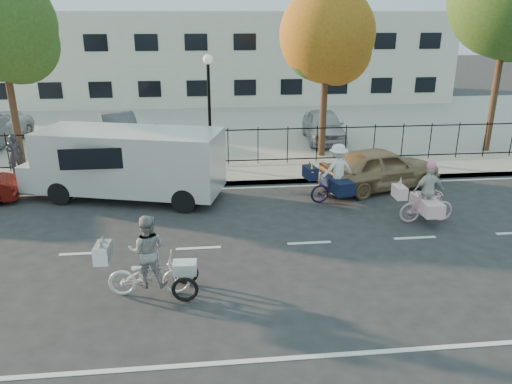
{
  "coord_description": "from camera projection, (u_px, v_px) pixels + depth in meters",
  "views": [
    {
      "loc": [
        0.24,
        -12.08,
        5.92
      ],
      "look_at": [
        1.67,
        1.2,
        1.1
      ],
      "focal_mm": 35.0,
      "sensor_mm": 36.0,
      "label": 1
    }
  ],
  "objects": [
    {
      "name": "pedestrian",
      "position": [
        15.0,
        155.0,
        18.51
      ],
      "size": [
        0.69,
        0.62,
        1.58
      ],
      "primitive_type": "imported",
      "rotation": [
        0.0,
        0.0,
        3.69
      ],
      "color": "black",
      "rests_on": "sidewalk"
    },
    {
      "name": "road_markings",
      "position": [
        199.0,
        248.0,
        13.28
      ],
      "size": [
        60.0,
        9.52,
        0.01
      ],
      "primitive_type": null,
      "color": "silver",
      "rests_on": "ground"
    },
    {
      "name": "building",
      "position": [
        197.0,
        56.0,
        35.64
      ],
      "size": [
        34.0,
        10.0,
        6.0
      ],
      "primitive_type": "cube",
      "color": "silver",
      "rests_on": "ground"
    },
    {
      "name": "tree_west",
      "position": [
        5.0,
        31.0,
        18.51
      ],
      "size": [
        4.11,
        4.11,
        7.53
      ],
      "color": "#442D1D",
      "rests_on": "ground"
    },
    {
      "name": "white_van",
      "position": [
        127.0,
        161.0,
        16.48
      ],
      "size": [
        6.96,
        3.72,
        2.31
      ],
      "rotation": [
        0.0,
        0.0,
        -0.27
      ],
      "color": "silver",
      "rests_on": "ground"
    },
    {
      "name": "unicorn_bike",
      "position": [
        426.0,
        200.0,
        14.72
      ],
      "size": [
        1.87,
        1.3,
        1.9
      ],
      "rotation": [
        0.0,
        0.0,
        1.59
      ],
      "color": "#F4B9CF",
      "rests_on": "ground"
    },
    {
      "name": "iron_fence",
      "position": [
        198.0,
        147.0,
        19.71
      ],
      "size": [
        58.0,
        0.06,
        1.5
      ],
      "primitive_type": null,
      "color": "black",
      "rests_on": "sidewalk"
    },
    {
      "name": "lamppost",
      "position": [
        209.0,
        92.0,
        18.64
      ],
      "size": [
        0.36,
        0.36,
        4.33
      ],
      "color": "black",
      "rests_on": "sidewalk"
    },
    {
      "name": "tree_east",
      "position": [
        512.0,
        3.0,
        20.17
      ],
      "size": [
        4.9,
        4.9,
        8.98
      ],
      "color": "#442D1D",
      "rests_on": "ground"
    },
    {
      "name": "lot_car_d",
      "position": [
        324.0,
        126.0,
        23.61
      ],
      "size": [
        1.97,
        4.31,
        1.43
      ],
      "primitive_type": "imported",
      "rotation": [
        0.0,
        0.0,
        -0.07
      ],
      "color": "#B1B3B9",
      "rests_on": "parking_lot"
    },
    {
      "name": "zebra_trike",
      "position": [
        149.0,
        265.0,
        10.9
      ],
      "size": [
        2.2,
        0.85,
        1.88
      ],
      "rotation": [
        0.0,
        0.0,
        1.52
      ],
      "color": "white",
      "rests_on": "ground"
    },
    {
      "name": "gold_sedan",
      "position": [
        380.0,
        168.0,
        17.58
      ],
      "size": [
        4.71,
        2.89,
        1.5
      ],
      "primitive_type": "imported",
      "rotation": [
        0.0,
        0.0,
        1.85
      ],
      "color": "#9E7D56",
      "rests_on": "ground"
    },
    {
      "name": "tree_mid",
      "position": [
        330.0,
        39.0,
        19.88
      ],
      "size": [
        3.82,
        3.82,
        7.01
      ],
      "color": "#442D1D",
      "rests_on": "ground"
    },
    {
      "name": "sidewalk",
      "position": [
        199.0,
        176.0,
        18.96
      ],
      "size": [
        60.0,
        2.2,
        0.15
      ],
      "primitive_type": "cube",
      "color": "#A8A399",
      "rests_on": "ground"
    },
    {
      "name": "curb",
      "position": [
        199.0,
        184.0,
        17.98
      ],
      "size": [
        60.0,
        0.1,
        0.15
      ],
      "primitive_type": "cube",
      "color": "#A8A399",
      "rests_on": "ground"
    },
    {
      "name": "parking_lot",
      "position": [
        199.0,
        126.0,
        27.28
      ],
      "size": [
        60.0,
        15.6,
        0.15
      ],
      "primitive_type": "cube",
      "color": "#A8A399",
      "rests_on": "ground"
    },
    {
      "name": "ground",
      "position": [
        199.0,
        248.0,
        13.28
      ],
      "size": [
        120.0,
        120.0,
        0.0
      ],
      "primitive_type": "plane",
      "color": "#333334"
    },
    {
      "name": "lot_car_c",
      "position": [
        119.0,
        129.0,
        22.95
      ],
      "size": [
        2.63,
        4.53,
        1.41
      ],
      "primitive_type": "imported",
      "rotation": [
        0.0,
        0.0,
        0.28
      ],
      "color": "#4F5157",
      "rests_on": "parking_lot"
    },
    {
      "name": "bull_bike",
      "position": [
        336.0,
        179.0,
        16.36
      ],
      "size": [
        2.15,
        1.5,
        1.95
      ],
      "rotation": [
        0.0,
        0.0,
        1.77
      ],
      "color": "black",
      "rests_on": "ground"
    },
    {
      "name": "street_sign",
      "position": [
        148.0,
        138.0,
        18.97
      ],
      "size": [
        0.85,
        0.06,
        1.8
      ],
      "color": "black",
      "rests_on": "sidewalk"
    }
  ]
}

